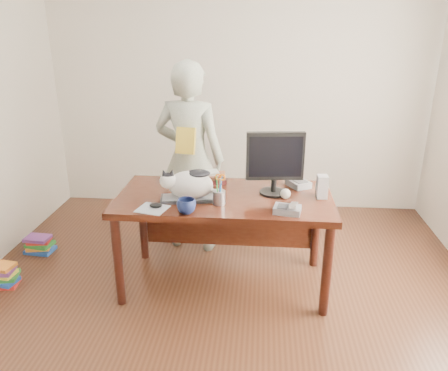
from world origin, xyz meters
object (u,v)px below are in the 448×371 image
Objects in this scene: baseball at (285,194)px; book_pile_a at (2,276)px; keyboard at (191,198)px; phone at (288,209)px; pen_cup at (219,196)px; desk at (225,210)px; mouse at (156,205)px; calculator at (298,183)px; speaker at (322,187)px; book_stack at (211,177)px; cat at (188,184)px; coffee_mug at (186,206)px; person at (190,159)px; book_pile_b at (39,244)px; monitor at (275,160)px.

baseball is 2.32m from book_pile_a.
keyboard is 0.71m from phone.
desk is at bearing 83.89° from pen_cup.
mouse is at bearing -165.05° from pen_cup.
calculator is (0.11, 0.52, -0.00)m from phone.
book_pile_a is (-2.46, -0.23, -0.75)m from speaker.
book_stack is 1.23× the size of calculator.
book_pile_a is at bearing 174.07° from cat.
speaker reaches higher than mouse.
speaker is (0.94, 0.37, 0.03)m from coffee_mug.
mouse is at bearing 93.83° from person.
pen_cup reaches higher than keyboard.
baseball is (0.47, 0.14, -0.02)m from pen_cup.
person is 6.54× the size of book_pile_b.
phone is at bearing -23.53° from keyboard.
monitor is 0.36m from calculator.
monitor is (0.62, 0.17, 0.14)m from cat.
cat is 1.65× the size of book_pile_b.
pen_cup reaches higher than coffee_mug.
mouse is at bearing -149.87° from cat.
desk is at bearing 152.84° from phone.
phone is (0.68, 0.07, -0.02)m from coffee_mug.
book_pile_b is (-2.43, 0.32, -0.76)m from speaker.
monitor is 4.73× the size of mouse.
mouse is at bearing -168.86° from speaker.
book_stack is (-0.85, 0.26, -0.05)m from speaker.
pen_cup is 0.13× the size of person.
calculator is 0.82× the size of book_pile_a.
coffee_mug is 0.75m from baseball.
phone is (0.91, 0.00, 0.01)m from mouse.
coffee_mug is 1.80m from book_pile_b.
keyboard is at bearing 3.82° from book_pile_a.
keyboard is at bearing 164.57° from pen_cup.
keyboard is 0.28m from mouse.
book_pile_b is at bearing 146.64° from calculator.
monitor is 0.92m from mouse.
phone reaches higher than keyboard.
person reaches higher than cat.
calculator is at bearing 10.96° from book_pile_a.
person is (-0.72, 0.54, -0.18)m from monitor.
coffee_mug is 0.47× the size of book_stack.
book_pile_b is (-1.49, 0.69, -0.73)m from coffee_mug.
person reaches higher than keyboard.
cat is 4.22× the size of mouse.
phone reaches higher than calculator.
person reaches higher than book_pile_a.
cat is 0.25× the size of person.
phone is 0.90× the size of calculator.
baseball is 0.28× the size of book_pile_a.
keyboard is at bearing 8.36° from cat.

